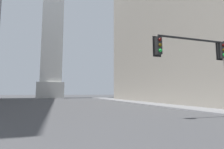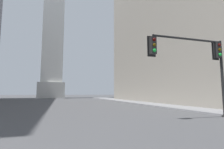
% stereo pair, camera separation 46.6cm
% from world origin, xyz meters
% --- Properties ---
extents(sidewalk_right, '(5.00, 71.68, 0.15)m').
position_xyz_m(sidewalk_right, '(16.05, 21.50, 0.07)').
color(sidewalk_right, gray).
rests_on(sidewalk_right, ground_plane).
extents(building_right, '(28.61, 37.14, 35.23)m').
position_xyz_m(building_right, '(30.89, 24.32, 17.63)').
color(building_right, gray).
rests_on(building_right, ground_plane).
extents(traffic_light_near_right, '(5.89, 0.50, 5.32)m').
position_xyz_m(traffic_light_near_right, '(11.45, 6.84, 4.08)').
color(traffic_light_near_right, black).
rests_on(traffic_light_near_right, ground_plane).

